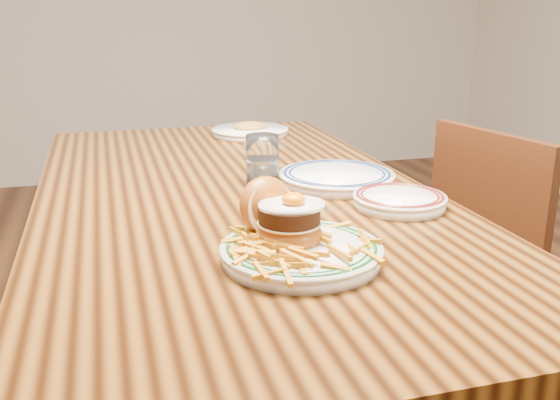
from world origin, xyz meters
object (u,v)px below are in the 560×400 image
object	(u,v)px
main_plate	(295,238)
table	(237,229)
chair_right	(510,270)
side_plate	(399,199)

from	to	relation	value
main_plate	table	bearing A→B (deg)	71.25
table	chair_right	size ratio (longest dim) A/B	1.89
table	side_plate	xyz separation A→B (m)	(0.30, -0.21, 0.10)
side_plate	table	bearing A→B (deg)	136.30
table	chair_right	bearing A→B (deg)	2.82
table	chair_right	xyz separation A→B (m)	(0.77, 0.04, -0.21)
main_plate	side_plate	xyz separation A→B (m)	(0.28, 0.20, -0.02)
table	side_plate	world-z (taller)	side_plate
table	main_plate	world-z (taller)	main_plate
main_plate	side_plate	distance (m)	0.35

